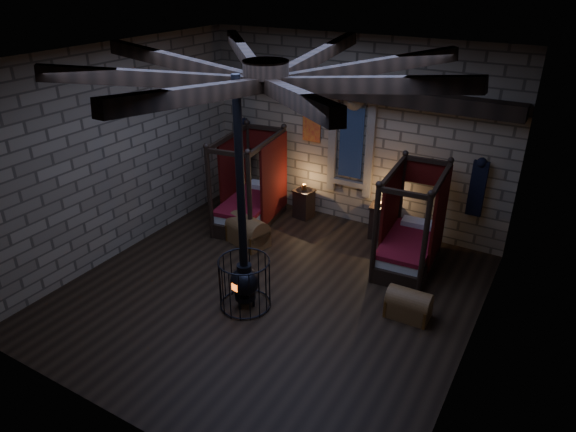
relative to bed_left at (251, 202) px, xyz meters
The scene contains 8 objects.
room 4.32m from the bed_left, 48.42° to the right, with size 7.02×7.02×4.29m.
bed_left is the anchor object (origin of this frame).
bed_right 3.77m from the bed_left, ahead, with size 1.13×1.96×1.98m.
trunk_left 1.08m from the bed_left, 60.39° to the right, with size 1.01×0.79×0.65m.
trunk_right 4.65m from the bed_left, 20.90° to the right, with size 0.74×0.48×0.54m.
nightstand_left 1.27m from the bed_left, 41.61° to the left, with size 0.49×0.47×0.85m.
nightstand_right 2.99m from the bed_left, 15.69° to the left, with size 0.54×0.52×0.84m.
stove 3.30m from the bed_left, 58.03° to the right, with size 0.91×0.91×4.05m.
Camera 1 is at (4.26, -6.65, 5.48)m, focal length 32.00 mm.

